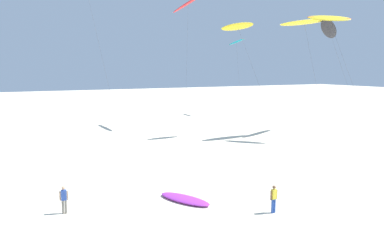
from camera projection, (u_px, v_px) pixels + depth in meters
flying_kite_0 at (329, 18)px, 40.84m from camera, size 4.39×9.69×14.97m
flying_kite_1 at (236, 42)px, 65.35m from camera, size 2.36×6.90×14.18m
flying_kite_2 at (238, 27)px, 43.30m from camera, size 5.92×4.93×14.47m
flying_kite_3 at (329, 29)px, 46.37m from camera, size 6.72×10.77×15.08m
flying_kite_6 at (188, 3)px, 50.67m from camera, size 5.07×10.48×19.03m
flying_kite_8 at (304, 22)px, 43.29m from camera, size 7.84×6.62×14.98m
grounded_kite_2 at (185, 199)px, 22.91m from camera, size 2.85×3.95×0.28m
person_foreground_walker at (274, 198)px, 20.91m from camera, size 0.51×0.21×1.69m
person_near_left at (64, 199)px, 20.81m from camera, size 0.50×0.25×1.69m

